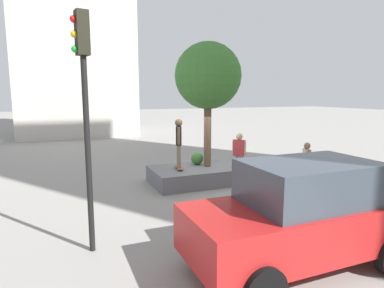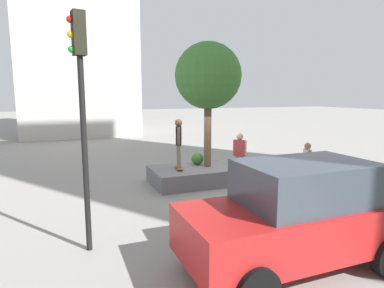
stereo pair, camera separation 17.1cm
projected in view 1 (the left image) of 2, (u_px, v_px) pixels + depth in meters
name	position (u px, v px, depth m)	size (l,w,h in m)	color
ground_plane	(207.00, 183.00, 12.39)	(120.00, 120.00, 0.00)	gray
planter_ledge	(192.00, 175.00, 12.31)	(3.01, 2.13, 0.60)	slate
plaza_tree	(208.00, 76.00, 12.03)	(2.46, 2.46, 4.64)	brown
boxwood_shrub	(197.00, 158.00, 12.79)	(0.48, 0.48, 0.48)	#3D7A33
skateboard	(179.00, 168.00, 12.02)	(0.36, 0.83, 0.07)	brown
skateboarder	(179.00, 139.00, 11.87)	(0.36, 0.57, 1.78)	#847056
sedan_parked	(301.00, 214.00, 6.31)	(4.45, 2.09, 2.07)	#B21E1E
traffic_light_corner	(85.00, 94.00, 6.54)	(0.36, 0.31, 4.94)	black
pedestrian_crossing	(239.00, 151.00, 13.39)	(0.44, 0.50, 1.76)	#8C9EB7
bystander_watching	(306.00, 160.00, 12.22)	(0.32, 0.50, 1.55)	#8C9EB7
plaza_lowrise_south	(72.00, 13.00, 26.16)	(8.81, 7.39, 19.57)	beige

